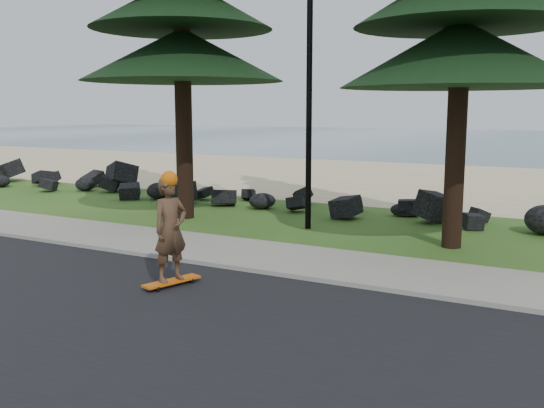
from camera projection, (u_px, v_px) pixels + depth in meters
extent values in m
plane|color=#2D5D1D|center=(239.00, 256.00, 11.92)|extent=(160.00, 160.00, 0.00)
cube|color=black|center=(62.00, 327.00, 8.00)|extent=(160.00, 7.00, 0.02)
cube|color=#9A988B|center=(214.00, 264.00, 11.13)|extent=(160.00, 0.20, 0.10)
cube|color=gray|center=(245.00, 252.00, 12.08)|extent=(160.00, 2.00, 0.08)
cube|color=tan|center=(426.00, 181.00, 24.53)|extent=(160.00, 15.00, 0.01)
cube|color=#3C6672|center=(525.00, 140.00, 56.28)|extent=(160.00, 58.00, 0.01)
cylinder|color=black|center=(309.00, 60.00, 14.08)|extent=(0.14, 0.14, 8.00)
cube|color=orange|center=(172.00, 281.00, 9.83)|extent=(0.54, 1.04, 0.03)
imported|color=#4F3624|center=(170.00, 229.00, 9.70)|extent=(0.57, 0.71, 1.69)
sphere|color=orange|center=(169.00, 179.00, 9.57)|extent=(0.27, 0.27, 0.27)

